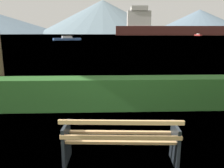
{
  "coord_description": "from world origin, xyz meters",
  "views": [
    {
      "loc": [
        -0.28,
        -3.54,
        2.14
      ],
      "look_at": [
        0.0,
        3.57,
        0.56
      ],
      "focal_mm": 37.09,
      "sensor_mm": 36.0,
      "label": 1
    }
  ],
  "objects": [
    {
      "name": "cargo_ship_large",
      "position": [
        62.26,
        218.83,
        7.36
      ],
      "size": [
        119.43,
        20.65,
        26.32
      ],
      "color": "#471E19",
      "rests_on": "water_surface"
    },
    {
      "name": "park_bench",
      "position": [
        -0.0,
        -0.06,
        0.43
      ],
      "size": [
        1.91,
        0.68,
        0.87
      ],
      "color": "tan",
      "rests_on": "ground_plane"
    },
    {
      "name": "hedge_row",
      "position": [
        0.0,
        2.87,
        0.45
      ],
      "size": [
        12.56,
        0.72,
        0.9
      ],
      "primitive_type": "cube",
      "color": "#285B23",
      "rests_on": "ground_plane"
    },
    {
      "name": "ground_plane",
      "position": [
        0.0,
        0.0,
        0.0
      ],
      "size": [
        1400.0,
        1400.0,
        0.0
      ],
      "primitive_type": "plane",
      "color": "#567A38"
    },
    {
      "name": "distant_hills",
      "position": [
        -85.07,
        555.87,
        32.59
      ],
      "size": [
        843.76,
        387.52,
        76.06
      ],
      "color": "slate",
      "rests_on": "ground_plane"
    },
    {
      "name": "tender_far",
      "position": [
        76.26,
        183.14,
        0.66
      ],
      "size": [
        4.27,
        7.12,
        1.75
      ],
      "color": "#B2332D",
      "rests_on": "water_surface"
    },
    {
      "name": "fishing_boat_near",
      "position": [
        -10.99,
        67.45,
        0.46
      ],
      "size": [
        8.49,
        5.09,
        1.3
      ],
      "color": "#335693",
      "rests_on": "water_surface"
    },
    {
      "name": "water_surface",
      "position": [
        0.0,
        307.76,
        0.0
      ],
      "size": [
        620.0,
        620.0,
        0.0
      ],
      "primitive_type": "plane",
      "color": "slate",
      "rests_on": "ground_plane"
    }
  ]
}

